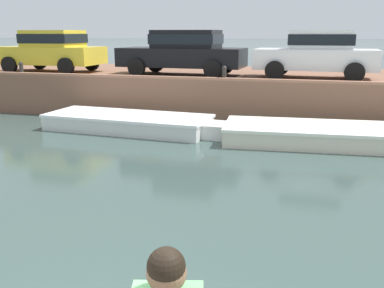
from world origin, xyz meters
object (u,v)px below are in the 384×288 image
(car_leftmost_yellow, at_px, (52,49))
(mooring_bollard_mid, at_px, (224,72))
(boat_moored_central_cream, at_px, (328,135))
(car_centre_white, at_px, (318,52))
(car_left_inner_black, at_px, (184,51))
(boat_moored_west_white, at_px, (135,123))
(mooring_bollard_west, at_px, (21,68))

(car_leftmost_yellow, relative_size, mooring_bollard_mid, 8.71)
(boat_moored_central_cream, bearing_deg, car_centre_white, 95.98)
(car_left_inner_black, height_order, mooring_bollard_mid, car_left_inner_black)
(boat_moored_central_cream, xyz_separation_m, car_centre_white, (-0.34, 3.20, 1.99))
(boat_moored_west_white, xyz_separation_m, boat_moored_central_cream, (5.48, -0.19, 0.00))
(car_leftmost_yellow, bearing_deg, mooring_bollard_mid, -9.79)
(car_left_inner_black, bearing_deg, boat_moored_central_cream, -33.59)
(boat_moored_west_white, height_order, car_centre_white, car_centre_white)
(boat_moored_west_white, relative_size, car_left_inner_black, 1.35)
(car_centre_white, bearing_deg, boat_moored_west_white, -149.67)
(boat_moored_west_white, height_order, car_leftmost_yellow, car_leftmost_yellow)
(mooring_bollard_mid, bearing_deg, car_centre_white, 22.67)
(car_left_inner_black, relative_size, mooring_bollard_west, 9.94)
(boat_moored_central_cream, bearing_deg, mooring_bollard_west, 169.15)
(boat_moored_central_cream, xyz_separation_m, car_leftmost_yellow, (-10.00, 3.20, 1.99))
(boat_moored_central_cream, xyz_separation_m, mooring_bollard_mid, (-3.16, 2.02, 1.39))
(mooring_bollard_west, bearing_deg, car_centre_white, 6.59)
(boat_moored_west_white, relative_size, mooring_bollard_mid, 13.39)
(boat_moored_central_cream, relative_size, mooring_bollard_west, 13.35)
(car_left_inner_black, bearing_deg, boat_moored_west_white, -102.36)
(car_left_inner_black, relative_size, mooring_bollard_mid, 9.94)
(car_centre_white, bearing_deg, car_left_inner_black, -180.00)
(boat_moored_west_white, distance_m, car_centre_white, 6.28)
(boat_moored_central_cream, height_order, car_leftmost_yellow, car_leftmost_yellow)
(boat_moored_central_cream, distance_m, car_centre_white, 3.78)
(car_left_inner_black, xyz_separation_m, mooring_bollard_mid, (1.66, -1.18, -0.61))
(boat_moored_west_white, bearing_deg, mooring_bollard_mid, 38.26)
(car_centre_white, relative_size, mooring_bollard_mid, 8.75)
(car_leftmost_yellow, bearing_deg, mooring_bollard_west, -114.99)
(car_leftmost_yellow, bearing_deg, boat_moored_central_cream, -17.76)
(boat_moored_central_cream, distance_m, mooring_bollard_west, 10.83)
(mooring_bollard_mid, bearing_deg, boat_moored_west_white, -141.74)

